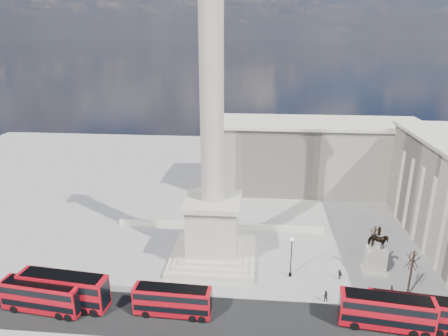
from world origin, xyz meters
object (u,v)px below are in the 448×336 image
object	(u,v)px
red_bus_d	(413,312)
equestrian_statue	(376,256)
red_bus_a	(64,290)
red_bus_e	(42,296)
pedestrian_crossing	(340,274)
red_bus_b	(173,301)
red_bus_c	(387,312)
nelsons_column	(213,187)
pedestrian_walking	(391,291)
victorian_lamp	(291,254)
pedestrian_standing	(325,296)

from	to	relation	value
red_bus_d	equestrian_statue	distance (m)	12.76
red_bus_a	red_bus_d	bearing A→B (deg)	5.81
red_bus_e	pedestrian_crossing	bearing A→B (deg)	22.12
red_bus_e	pedestrian_crossing	world-z (taller)	red_bus_e
red_bus_b	red_bus_c	distance (m)	27.59
red_bus_c	red_bus_a	bearing A→B (deg)	-173.87
nelsons_column	red_bus_b	distance (m)	18.54
red_bus_c	pedestrian_walking	xyz separation A→B (m)	(2.82, 6.84, -1.58)
red_bus_b	equestrian_statue	xyz separation A→B (m)	(29.66, 13.02, 0.55)
red_bus_d	pedestrian_walking	bearing A→B (deg)	101.86
victorian_lamp	pedestrian_crossing	bearing A→B (deg)	-1.12
nelsons_column	equestrian_statue	size ratio (longest dim) A/B	6.25
victorian_lamp	pedestrian_crossing	world-z (taller)	victorian_lamp
red_bus_d	pedestrian_walking	xyz separation A→B (m)	(-0.58, 6.44, -1.46)
nelsons_column	equestrian_statue	distance (m)	27.95
red_bus_a	equestrian_statue	world-z (taller)	equestrian_statue
red_bus_b	victorian_lamp	distance (m)	19.46
red_bus_c	pedestrian_standing	size ratio (longest dim) A/B	6.82
victorian_lamp	nelsons_column	bearing A→B (deg)	161.89
nelsons_column	red_bus_e	distance (m)	28.45
pedestrian_standing	pedestrian_crossing	world-z (taller)	pedestrian_standing
red_bus_a	red_bus_e	bearing A→B (deg)	-148.11
red_bus_c	red_bus_d	size ratio (longest dim) A/B	1.05
nelsons_column	pedestrian_walking	bearing A→B (deg)	-16.47
nelsons_column	pedestrian_standing	xyz separation A→B (m)	(17.08, -9.96, -12.06)
red_bus_b	pedestrian_crossing	world-z (taller)	red_bus_b
pedestrian_walking	red_bus_b	bearing A→B (deg)	159.71
red_bus_a	pedestrian_crossing	bearing A→B (deg)	20.29
red_bus_d	red_bus_e	distance (m)	48.72
red_bus_d	pedestrian_crossing	distance (m)	12.47
red_bus_b	pedestrian_walking	world-z (taller)	red_bus_b
nelsons_column	equestrian_statue	world-z (taller)	nelsons_column
red_bus_a	nelsons_column	bearing A→B (deg)	43.00
nelsons_column	victorian_lamp	distance (m)	16.00
red_bus_c	victorian_lamp	world-z (taller)	victorian_lamp
red_bus_d	pedestrian_walking	distance (m)	6.63
red_bus_c	red_bus_e	world-z (taller)	red_bus_c
nelsons_column	pedestrian_crossing	xyz separation A→B (m)	(20.12, -4.26, -12.07)
equestrian_statue	pedestrian_walking	distance (m)	6.57
pedestrian_standing	red_bus_c	bearing A→B (deg)	147.28
red_bus_a	pedestrian_standing	size ratio (longest dim) A/B	7.36
pedestrian_standing	red_bus_a	bearing A→B (deg)	9.17
nelsons_column	pedestrian_walking	xyz separation A→B (m)	(26.74, -7.91, -12.06)
victorian_lamp	pedestrian_standing	size ratio (longest dim) A/B	3.88
red_bus_c	pedestrian_standing	xyz separation A→B (m)	(-6.84, 4.79, -1.58)
nelsons_column	red_bus_e	bearing A→B (deg)	-144.02
red_bus_d	victorian_lamp	distance (m)	18.02
red_bus_a	red_bus_b	distance (m)	15.21
red_bus_c	pedestrian_walking	size ratio (longest dim) A/B	6.80
red_bus_d	pedestrian_standing	bearing A→B (deg)	163.51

